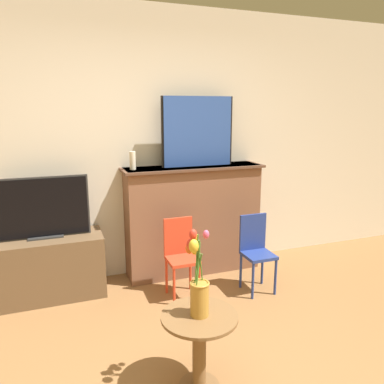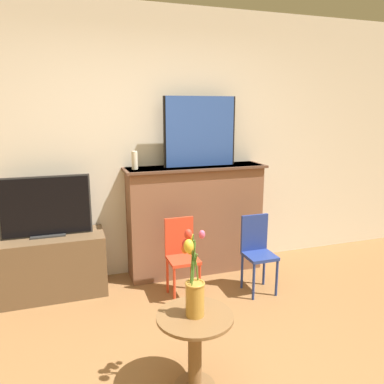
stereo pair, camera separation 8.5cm
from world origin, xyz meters
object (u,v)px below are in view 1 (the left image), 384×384
Objects in this scene: tv_monitor at (43,208)px; vase_tulips at (198,284)px; chair_red at (181,252)px; painting at (198,132)px; chair_blue at (256,248)px.

vase_tulips is at bearing -61.13° from tv_monitor.
chair_red is 1.25m from vase_tulips.
painting is at bearing 69.17° from vase_tulips.
vase_tulips is at bearing -110.83° from painting.
painting is at bearing 120.85° from chair_blue.
vase_tulips reaches higher than chair_blue.
painting reaches higher than tv_monitor.
painting is 1.22m from chair_red.
vase_tulips is (-0.28, -1.19, 0.29)m from chair_red.
painting is at bearing 53.62° from chair_red.
tv_monitor reaches higher than chair_red.
chair_blue is at bearing -11.08° from chair_red.
chair_blue is at bearing 46.50° from vase_tulips.
vase_tulips is (0.87, -1.58, -0.14)m from tv_monitor.
vase_tulips is at bearing -103.45° from chair_red.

